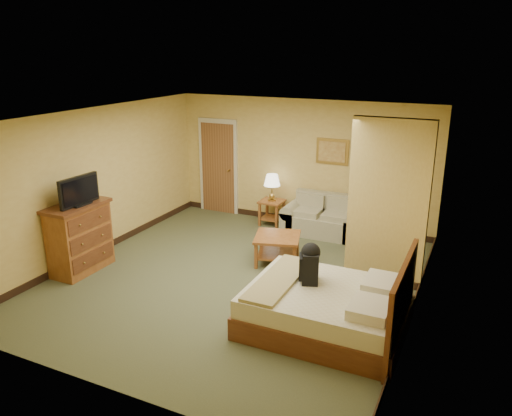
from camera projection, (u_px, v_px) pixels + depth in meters
The scene contains 17 objects.
floor at pixel (235, 279), 8.05m from camera, with size 6.00×6.00×0.00m, color #4C5034.
ceiling at pixel (233, 117), 7.25m from camera, with size 6.00×6.00×0.00m, color white.
back_wall at pixel (302, 163), 10.23m from camera, with size 5.50×0.02×2.60m, color #D4B25A.
left_wall at pixel (96, 183), 8.76m from camera, with size 0.02×6.00×2.60m, color #D4B25A.
right_wall at pixel (420, 229), 6.54m from camera, with size 0.02×6.00×2.60m, color #D4B25A.
partition at pixel (388, 204), 7.57m from camera, with size 1.20×0.15×2.60m, color #D4B25A.
door at pixel (218, 167), 11.07m from camera, with size 0.94×0.16×2.10m.
baseboard at pixel (300, 220), 10.60m from camera, with size 5.50×0.02×0.12m, color black.
loveseat at pixel (323, 222), 9.92m from camera, with size 1.58×0.73×0.80m.
side_table at pixel (272, 209), 10.43m from camera, with size 0.48×0.48×0.53m.
table_lamp at pixel (272, 181), 10.25m from camera, with size 0.34×0.34×0.56m.
coffee_table at pixel (277, 243), 8.59m from camera, with size 0.94×0.94×0.49m.
wall_picture at pixel (332, 152), 9.86m from camera, with size 0.65×0.04×0.51m.
dresser at pixel (80, 237), 8.20m from camera, with size 0.57×1.08×1.16m.
tv at pixel (79, 192), 7.91m from camera, with size 0.21×0.78×0.48m.
bed at pixel (330, 308), 6.54m from camera, with size 2.05×1.74×1.13m.
backpack at pixel (310, 262), 6.64m from camera, with size 0.31×0.37×0.56m.
Camera 1 is at (3.41, -6.47, 3.57)m, focal length 35.00 mm.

